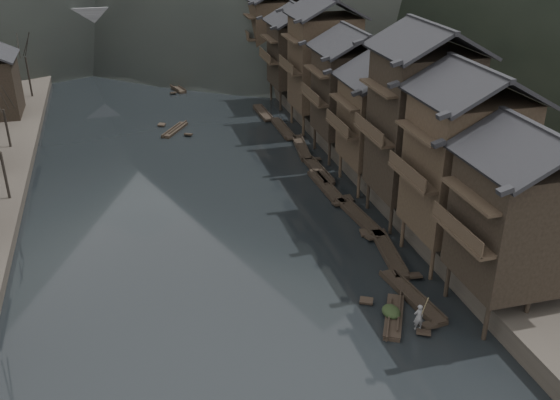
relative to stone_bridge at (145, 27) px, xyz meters
name	(u,v)px	position (x,y,z in m)	size (l,w,h in m)	color
water	(226,282)	(0.00, -72.00, -5.11)	(300.00, 300.00, 0.00)	black
right_bank	(420,87)	(35.00, -32.00, -4.21)	(40.00, 200.00, 1.80)	#2D2823
stilt_houses	(361,77)	(17.28, -53.10, 3.72)	(9.00, 67.60, 16.44)	black
moored_sampans	(323,179)	(12.33, -57.09, -4.91)	(3.01, 48.75, 0.47)	black
midriver_boats	(175,106)	(1.29, -29.62, -4.91)	(5.26, 23.62, 0.45)	black
stone_bridge	(145,27)	(0.00, 0.00, 0.00)	(40.00, 6.00, 9.00)	#4C4C4F
hero_sampan	(394,316)	(9.71, -79.04, -4.91)	(3.23, 5.02, 0.44)	black
cargo_heap	(392,307)	(9.60, -78.82, -4.33)	(1.15, 1.50, 0.69)	black
boatman	(419,314)	(10.56, -80.65, -3.76)	(0.67, 0.44, 1.83)	#5C5B5E
bamboo_pole	(427,275)	(10.76, -80.65, -0.95)	(0.06, 0.06, 4.24)	#8C7A51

